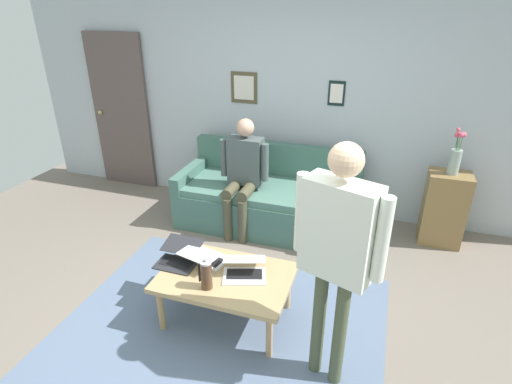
{
  "coord_description": "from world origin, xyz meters",
  "views": [
    {
      "loc": [
        -1.06,
        2.39,
        2.4
      ],
      "look_at": [
        -0.01,
        -0.79,
        0.8
      ],
      "focal_mm": 28.26,
      "sensor_mm": 36.0,
      "label": 1
    }
  ],
  "objects": [
    {
      "name": "laptop_left",
      "position": [
        -0.16,
        -0.05,
        0.48
      ],
      "size": [
        0.41,
        0.38,
        0.15
      ],
      "color": "silver",
      "rests_on": "coffee_table"
    },
    {
      "name": "coffee_table",
      "position": [
        -0.02,
        0.01,
        0.39
      ],
      "size": [
        1.04,
        0.7,
        0.43
      ],
      "color": "tan",
      "rests_on": "ground_plane"
    },
    {
      "name": "flower_vase",
      "position": [
        -1.76,
        -1.81,
        0.97
      ],
      "size": [
        0.11,
        0.11,
        0.48
      ],
      "color": "#90A19A",
      "rests_on": "side_shelf"
    },
    {
      "name": "back_wall",
      "position": [
        0.0,
        -2.2,
        1.35
      ],
      "size": [
        7.04,
        0.11,
        2.7
      ],
      "color": "#ADB6C0",
      "rests_on": "ground_plane"
    },
    {
      "name": "laptop_center",
      "position": [
        0.21,
        -0.11,
        0.48
      ],
      "size": [
        0.39,
        0.4,
        0.12
      ],
      "color": "silver",
      "rests_on": "coffee_table"
    },
    {
      "name": "couch",
      "position": [
        0.12,
        -1.63,
        0.3
      ],
      "size": [
        2.02,
        0.9,
        0.88
      ],
      "color": "#41675B",
      "rests_on": "ground_plane"
    },
    {
      "name": "laptop_right",
      "position": [
        0.42,
        -0.04,
        0.48
      ],
      "size": [
        0.33,
        0.35,
        0.14
      ],
      "color": "#28282D",
      "rests_on": "coffee_table"
    },
    {
      "name": "person_standing",
      "position": [
        -0.88,
        0.32,
        1.1
      ],
      "size": [
        0.59,
        0.33,
        1.72
      ],
      "color": "#48523A",
      "rests_on": "ground_plane"
    },
    {
      "name": "area_rug",
      "position": [
        -0.02,
        0.11,
        0.0
      ],
      "size": [
        2.55,
        2.03,
        0.01
      ],
      "primitive_type": "cube",
      "color": "slate",
      "rests_on": "ground_plane"
    },
    {
      "name": "interior_door",
      "position": [
        2.34,
        -2.11,
        1.02
      ],
      "size": [
        0.82,
        0.09,
        2.05
      ],
      "color": "#564845",
      "rests_on": "ground_plane"
    },
    {
      "name": "person_seated",
      "position": [
        0.34,
        -1.4,
        0.73
      ],
      "size": [
        0.55,
        0.51,
        1.28
      ],
      "color": "#484530",
      "rests_on": "ground_plane"
    },
    {
      "name": "side_shelf",
      "position": [
        -1.77,
        -1.81,
        0.4
      ],
      "size": [
        0.42,
        0.32,
        0.81
      ],
      "color": "olive",
      "rests_on": "ground_plane"
    },
    {
      "name": "ground_plane",
      "position": [
        0.0,
        0.0,
        0.0
      ],
      "size": [
        7.68,
        7.68,
        0.0
      ],
      "primitive_type": "plane",
      "color": "slate"
    },
    {
      "name": "french_press",
      "position": [
        0.06,
        0.19,
        0.55
      ],
      "size": [
        0.11,
        0.09,
        0.27
      ],
      "color": "#4C3323",
      "rests_on": "coffee_table"
    }
  ]
}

